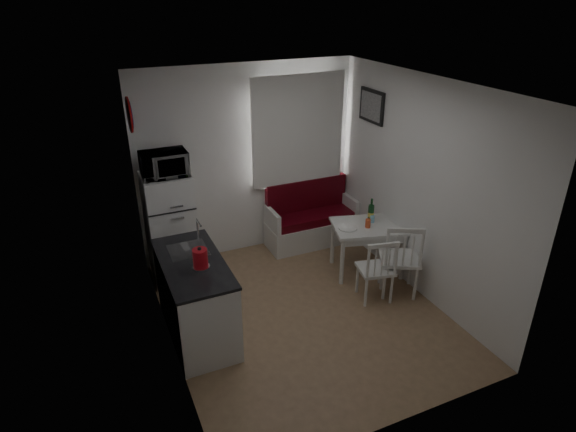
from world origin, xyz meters
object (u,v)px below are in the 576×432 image
(kitchen_counter, at_px, (196,297))
(microwave, at_px, (164,164))
(kettle, at_px, (200,258))
(fridge, at_px, (171,228))
(dining_table, at_px, (368,230))
(chair_left, at_px, (380,264))
(chair_right, at_px, (406,253))
(wine_bottle, at_px, (371,210))
(bench, at_px, (310,223))

(kitchen_counter, bearing_deg, microwave, 89.06)
(microwave, bearing_deg, kettle, -88.75)
(kitchen_counter, xyz_separation_m, microwave, (0.02, 1.19, 1.11))
(fridge, xyz_separation_m, microwave, (0.00, -0.05, 0.86))
(dining_table, relative_size, fridge, 0.74)
(chair_left, height_order, chair_right, chair_right)
(kitchen_counter, distance_m, dining_table, 2.39)
(microwave, bearing_deg, chair_right, -32.12)
(kitchen_counter, xyz_separation_m, kettle, (0.05, -0.18, 0.56))
(kitchen_counter, xyz_separation_m, dining_table, (2.36, 0.34, 0.15))
(chair_right, height_order, wine_bottle, wine_bottle)
(fridge, relative_size, wine_bottle, 4.58)
(dining_table, height_order, fridge, fridge)
(chair_left, height_order, microwave, microwave)
(dining_table, height_order, chair_left, chair_left)
(wine_bottle, bearing_deg, fridge, 161.67)
(chair_left, height_order, kettle, kettle)
(dining_table, bearing_deg, chair_left, -95.04)
(microwave, xyz_separation_m, wine_bottle, (2.43, -0.75, -0.73))
(kitchen_counter, bearing_deg, dining_table, 8.17)
(dining_table, bearing_deg, bench, 123.35)
(chair_left, bearing_deg, kitchen_counter, -176.47)
(bench, height_order, fridge, fridge)
(chair_left, bearing_deg, bench, 104.49)
(wine_bottle, bearing_deg, chair_left, -114.02)
(chair_right, relative_size, fridge, 0.43)
(fridge, bearing_deg, kitchen_counter, -90.90)
(kitchen_counter, height_order, microwave, microwave)
(bench, xyz_separation_m, wine_bottle, (0.41, -0.92, 0.52))
(chair_right, bearing_deg, fridge, 173.78)
(bench, bearing_deg, dining_table, -72.46)
(microwave, height_order, kettle, microwave)
(chair_right, relative_size, wine_bottle, 1.98)
(fridge, height_order, kettle, fridge)
(kitchen_counter, bearing_deg, bench, 33.57)
(chair_right, height_order, kettle, kettle)
(chair_right, bearing_deg, kettle, -156.91)
(kettle, relative_size, wine_bottle, 0.76)
(kettle, height_order, wine_bottle, kettle)
(chair_right, bearing_deg, bench, 130.34)
(chair_left, bearing_deg, microwave, 156.23)
(kettle, bearing_deg, chair_left, -3.85)
(chair_right, height_order, microwave, microwave)
(chair_left, relative_size, microwave, 0.87)
(chair_right, distance_m, wine_bottle, 0.80)
(microwave, bearing_deg, dining_table, -20.05)
(bench, height_order, chair_left, bench)
(bench, distance_m, dining_table, 1.10)
(microwave, bearing_deg, fridge, 90.00)
(fridge, relative_size, microwave, 2.64)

